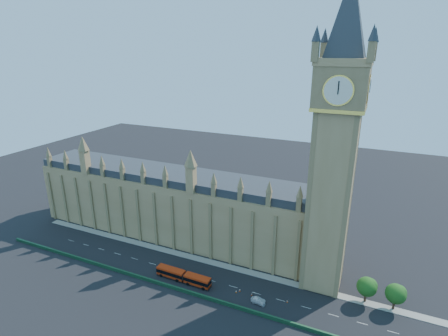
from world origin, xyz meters
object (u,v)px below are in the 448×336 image
at_px(red_bus, 183,276).
at_px(car_grey, 205,284).
at_px(car_silver, 258,300).
at_px(car_white, 258,302).

distance_m(red_bus, car_grey, 7.94).
height_order(red_bus, car_silver, red_bus).
bearing_deg(car_grey, car_silver, -91.29).
height_order(car_grey, car_silver, car_silver).
bearing_deg(car_grey, red_bus, 95.40).
xyz_separation_m(car_grey, car_white, (18.82, -1.01, 0.01)).
bearing_deg(red_bus, car_white, 0.61).
bearing_deg(car_silver, car_white, -165.88).
bearing_deg(car_white, car_silver, 24.51).
relative_size(red_bus, car_grey, 5.13).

